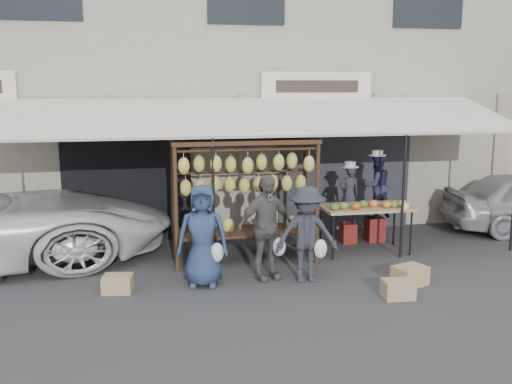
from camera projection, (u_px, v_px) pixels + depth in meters
ground_plane at (286, 287)px, 9.09m from camera, size 90.00×90.00×0.00m
shophouse at (225, 66)px, 14.67m from camera, size 24.00×6.15×7.30m
awning at (258, 117)px, 10.81m from camera, size 10.00×2.35×2.92m
banana_rack at (245, 177)px, 10.16m from camera, size 2.60×0.90×2.24m
produce_table at (367, 208)px, 10.84m from camera, size 1.70×0.90×1.04m
vendor_left at (349, 195)px, 11.48m from camera, size 0.46×0.33×1.19m
vendor_right at (376, 186)px, 11.61m from camera, size 0.71×0.59×1.32m
customer_left at (203, 236)px, 9.04m from camera, size 0.89×0.66×1.65m
customer_mid at (266, 227)px, 9.35m from camera, size 1.11×0.70×1.75m
customer_right at (307, 234)px, 9.25m from camera, size 1.05×0.64×1.58m
stool_left at (348, 233)px, 11.63m from camera, size 0.34×0.34×0.41m
stool_right at (374, 229)px, 11.78m from camera, size 0.41×0.41×0.50m
crate_near_a at (398, 289)px, 8.62m from camera, size 0.48×0.38×0.27m
crate_near_b at (410, 275)px, 9.20m from camera, size 0.61×0.53×0.30m
crate_far at (118, 284)px, 8.86m from camera, size 0.50×0.41×0.27m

